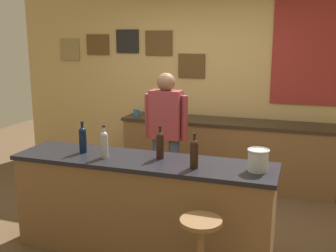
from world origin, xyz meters
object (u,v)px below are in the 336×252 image
at_px(wine_bottle_c, 160,144).
at_px(wine_bottle_b, 104,143).
at_px(wine_bottle_d, 194,153).
at_px(ice_bucket, 258,160).
at_px(bar_stool, 200,246).
at_px(bartender, 166,132).
at_px(coffee_mug, 136,113).
at_px(wine_bottle_a, 83,139).
at_px(wine_glass_a, 170,109).
at_px(wine_glass_b, 177,110).

bearing_deg(wine_bottle_c, wine_bottle_b, -163.74).
bearing_deg(wine_bottle_d, wine_bottle_b, 178.31).
distance_m(wine_bottle_d, ice_bucket, 0.53).
bearing_deg(bar_stool, bartender, 117.43).
bearing_deg(wine_bottle_b, bar_stool, -24.90).
relative_size(wine_bottle_d, coffee_mug, 2.45).
xyz_separation_m(wine_bottle_b, wine_bottle_c, (0.50, 0.14, 0.00)).
bearing_deg(ice_bucket, wine_bottle_c, 175.21).
bearing_deg(coffee_mug, wine_bottle_d, -55.64).
bearing_deg(wine_bottle_c, bar_stool, -48.81).
distance_m(wine_bottle_a, ice_bucket, 1.66).
xyz_separation_m(bartender, bar_stool, (0.82, -1.58, -0.48)).
xyz_separation_m(bar_stool, coffee_mug, (-1.60, 2.53, 0.49)).
bearing_deg(ice_bucket, coffee_mug, 134.48).
bearing_deg(bartender, wine_glass_a, 105.62).
bearing_deg(coffee_mug, wine_bottle_a, -81.94).
bearing_deg(wine_bottle_c, bartender, 105.83).
xyz_separation_m(bartender, wine_bottle_b, (-0.23, -1.10, 0.12)).
height_order(ice_bucket, wine_glass_a, ice_bucket).
bearing_deg(bartender, wine_bottle_b, -101.59).
distance_m(bar_stool, ice_bucket, 0.86).
distance_m(wine_bottle_a, wine_bottle_c, 0.77).
xyz_separation_m(wine_bottle_d, wine_glass_a, (-0.92, 2.14, -0.05)).
distance_m(bartender, wine_bottle_c, 1.00).
bearing_deg(wine_bottle_d, wine_bottle_c, 155.29).
xyz_separation_m(bar_stool, wine_bottle_a, (-1.32, 0.57, 0.60)).
relative_size(wine_bottle_a, wine_bottle_d, 1.00).
bearing_deg(wine_bottle_d, coffee_mug, 124.36).
bearing_deg(coffee_mug, wine_glass_a, 7.81).
height_order(wine_bottle_b, wine_glass_b, wine_bottle_b).
bearing_deg(wine_glass_a, bar_stool, -66.95).
xyz_separation_m(wine_bottle_d, coffee_mug, (-1.42, 2.07, -0.11)).
xyz_separation_m(ice_bucket, wine_glass_a, (-1.45, 2.04, -0.01)).
bearing_deg(wine_bottle_c, wine_glass_b, 102.90).
relative_size(wine_bottle_c, ice_bucket, 1.63).
distance_m(wine_bottle_c, ice_bucket, 0.90).
bearing_deg(wine_bottle_a, bar_stool, -23.46).
bearing_deg(bartender, coffee_mug, 129.32).
bearing_deg(wine_bottle_c, coffee_mug, 118.85).
xyz_separation_m(wine_bottle_a, wine_glass_a, (0.22, 2.03, -0.05)).
distance_m(wine_bottle_d, wine_glass_a, 2.33).
bearing_deg(wine_bottle_b, coffee_mug, 105.11).
distance_m(wine_bottle_c, coffee_mug, 2.17).
relative_size(wine_bottle_a, wine_bottle_b, 1.00).
bearing_deg(coffee_mug, wine_bottle_c, -61.15).
height_order(wine_bottle_d, wine_glass_b, wine_bottle_d).
bearing_deg(bartender, ice_bucket, -41.45).
xyz_separation_m(bar_stool, wine_bottle_b, (-1.05, 0.49, 0.60)).
bearing_deg(wine_bottle_a, wine_glass_b, 80.97).
bearing_deg(wine_bottle_a, bartender, 63.66).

